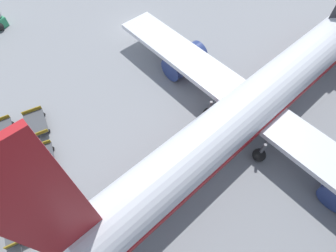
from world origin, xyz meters
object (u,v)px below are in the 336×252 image
(baggage_dolly_row_mid_b_col_b, at_px, (44,160))
(baggage_dolly_row_mid_b_col_c, at_px, (55,208))
(baggage_dolly_row_mid_a_col_c, at_px, (17,224))
(baggage_dolly_row_mid_b_col_a, at_px, (36,124))
(baggage_dolly_row_mid_a_col_a, at_px, (3,133))
(airplane, at_px, (262,97))
(baggage_dolly_row_mid_a_col_b, at_px, (9,176))

(baggage_dolly_row_mid_b_col_b, height_order, baggage_dolly_row_mid_b_col_c, same)
(baggage_dolly_row_mid_a_col_c, xyz_separation_m, baggage_dolly_row_mid_b_col_a, (-7.08, 4.25, 0.00))
(baggage_dolly_row_mid_b_col_a, bearing_deg, baggage_dolly_row_mid_a_col_a, -106.69)
(airplane, bearing_deg, baggage_dolly_row_mid_a_col_b, -111.82)
(baggage_dolly_row_mid_a_col_b, distance_m, baggage_dolly_row_mid_b_col_c, 4.69)
(baggage_dolly_row_mid_b_col_b, relative_size, baggage_dolly_row_mid_b_col_c, 1.00)
(airplane, bearing_deg, baggage_dolly_row_mid_b_col_b, -113.88)
(baggage_dolly_row_mid_a_col_c, bearing_deg, baggage_dolly_row_mid_a_col_b, 168.38)
(baggage_dolly_row_mid_b_col_c, bearing_deg, airplane, 79.62)
(baggage_dolly_row_mid_a_col_c, distance_m, baggage_dolly_row_mid_b_col_a, 8.26)
(baggage_dolly_row_mid_b_col_a, bearing_deg, baggage_dolly_row_mid_b_col_b, -13.61)
(baggage_dolly_row_mid_b_col_b, xyz_separation_m, baggage_dolly_row_mid_b_col_c, (4.03, -0.91, 0.00))
(baggage_dolly_row_mid_a_col_b, distance_m, baggage_dolly_row_mid_b_col_a, 4.79)
(baggage_dolly_row_mid_b_col_c, bearing_deg, baggage_dolly_row_mid_b_col_a, 166.86)
(baggage_dolly_row_mid_b_col_a, relative_size, baggage_dolly_row_mid_b_col_c, 1.00)
(baggage_dolly_row_mid_a_col_c, relative_size, baggage_dolly_row_mid_b_col_a, 1.00)
(airplane, bearing_deg, baggage_dolly_row_mid_a_col_c, -100.80)
(baggage_dolly_row_mid_a_col_a, relative_size, baggage_dolly_row_mid_b_col_c, 1.00)
(airplane, distance_m, baggage_dolly_row_mid_a_col_a, 21.36)
(baggage_dolly_row_mid_a_col_a, xyz_separation_m, baggage_dolly_row_mid_b_col_a, (0.75, 2.52, 0.00))
(baggage_dolly_row_mid_a_col_a, relative_size, baggage_dolly_row_mid_a_col_b, 1.00)
(baggage_dolly_row_mid_a_col_a, height_order, baggage_dolly_row_mid_a_col_c, same)
(baggage_dolly_row_mid_a_col_b, bearing_deg, baggage_dolly_row_mid_a_col_c, -11.62)
(airplane, height_order, baggage_dolly_row_mid_b_col_c, airplane)
(airplane, height_order, baggage_dolly_row_mid_b_col_a, airplane)
(baggage_dolly_row_mid_a_col_b, xyz_separation_m, baggage_dolly_row_mid_b_col_b, (0.35, 2.58, 0.00))
(baggage_dolly_row_mid_a_col_b, xyz_separation_m, baggage_dolly_row_mid_a_col_c, (3.78, -0.78, 0.00))
(baggage_dolly_row_mid_a_col_c, bearing_deg, baggage_dolly_row_mid_b_col_c, 76.33)
(airplane, bearing_deg, baggage_dolly_row_mid_b_col_c, -100.38)
(baggage_dolly_row_mid_a_col_a, xyz_separation_m, baggage_dolly_row_mid_b_col_c, (8.44, 0.72, 0.00))
(baggage_dolly_row_mid_a_col_c, bearing_deg, baggage_dolly_row_mid_b_col_b, 135.59)
(airplane, height_order, baggage_dolly_row_mid_a_col_b, airplane)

